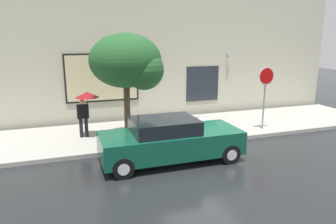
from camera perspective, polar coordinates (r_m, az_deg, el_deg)
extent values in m
plane|color=black|center=(10.98, 6.19, -7.93)|extent=(60.00, 60.00, 0.00)
cube|color=#A3A099|center=(13.58, 0.87, -3.32)|extent=(20.00, 4.00, 0.15)
cube|color=beige|center=(15.39, -2.28, 11.59)|extent=(20.00, 0.40, 7.00)
cube|color=black|center=(14.72, -12.03, 6.20)|extent=(3.38, 0.06, 2.24)
cube|color=beige|center=(14.69, -12.01, 6.19)|extent=(3.22, 0.03, 2.08)
cube|color=#262B33|center=(16.21, 6.38, 5.22)|extent=(1.80, 0.04, 1.80)
cone|color=#99999E|center=(16.61, 11.15, 10.10)|extent=(0.22, 0.24, 0.24)
cube|color=#0F4C38|center=(10.23, 0.54, -5.66)|extent=(4.62, 1.80, 0.76)
cube|color=black|center=(9.97, -0.70, -2.53)|extent=(2.08, 1.58, 0.45)
cylinder|color=black|center=(11.70, 7.37, -4.94)|extent=(0.64, 0.22, 0.64)
cylinder|color=silver|center=(11.70, 7.37, -4.94)|extent=(0.35, 0.24, 0.35)
cylinder|color=black|center=(10.33, 11.42, -7.61)|extent=(0.64, 0.22, 0.64)
cylinder|color=silver|center=(10.33, 11.42, -7.61)|extent=(0.35, 0.24, 0.35)
cylinder|color=black|center=(10.70, -9.95, -6.81)|extent=(0.64, 0.22, 0.64)
cylinder|color=silver|center=(10.70, -9.95, -6.81)|extent=(0.35, 0.24, 0.35)
cylinder|color=black|center=(9.18, -8.29, -10.23)|extent=(0.64, 0.22, 0.64)
cylinder|color=silver|center=(9.18, -8.29, -10.23)|extent=(0.35, 0.24, 0.35)
cylinder|color=white|center=(12.94, 5.19, -2.36)|extent=(0.22, 0.22, 0.66)
sphere|color=#BBBBB7|center=(12.86, 5.22, -0.95)|extent=(0.23, 0.23, 0.23)
cylinder|color=#BBBBB7|center=(12.79, 5.49, -2.40)|extent=(0.09, 0.12, 0.09)
cylinder|color=#BBBBB7|center=(13.07, 4.91, -2.04)|extent=(0.09, 0.12, 0.09)
cylinder|color=white|center=(13.02, 5.17, -3.62)|extent=(0.30, 0.30, 0.06)
cylinder|color=black|center=(12.73, -15.72, -2.81)|extent=(0.14, 0.14, 0.77)
cylinder|color=black|center=(12.74, -14.81, -2.74)|extent=(0.14, 0.14, 0.77)
cube|color=black|center=(12.58, -15.45, 0.10)|extent=(0.45, 0.22, 0.54)
sphere|color=tan|center=(12.50, -15.55, 1.78)|extent=(0.21, 0.21, 0.21)
cylinder|color=#4C4C51|center=(12.53, -14.60, 1.28)|extent=(0.02, 0.02, 0.90)
cone|color=maroon|center=(12.46, -14.71, 3.12)|extent=(0.91, 0.91, 0.22)
cylinder|color=#4C3823|center=(11.92, -7.53, 0.30)|extent=(0.24, 0.24, 2.30)
ellipsoid|color=#235628|center=(11.65, -7.81, 9.39)|extent=(2.68, 2.28, 2.01)
sphere|color=#235628|center=(11.48, -4.45, 7.73)|extent=(1.48, 1.48, 1.48)
cylinder|color=gray|center=(13.82, 17.32, 2.36)|extent=(0.07, 0.07, 2.66)
cylinder|color=white|center=(13.65, 17.70, 6.36)|extent=(0.76, 0.02, 0.76)
cylinder|color=red|center=(13.64, 17.74, 6.35)|extent=(0.66, 0.02, 0.66)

